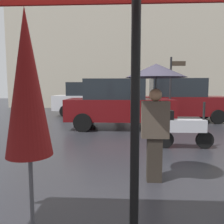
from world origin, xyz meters
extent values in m
plane|color=#26262B|center=(0.00, 0.00, 0.00)|extent=(60.00, 60.00, 0.00)
cylinder|color=black|center=(0.14, -0.94, 1.30)|extent=(0.07, 0.07, 2.59)
cylinder|color=#4C4C51|center=(-0.75, -0.83, 0.54)|extent=(0.04, 0.04, 0.98)
cone|color=maroon|center=(-0.75, -0.83, 1.65)|extent=(0.39, 0.39, 1.23)
cube|color=#2A241E|center=(0.59, 1.10, 0.38)|extent=(0.25, 0.16, 0.76)
cube|color=#473D33|center=(0.59, 1.10, 1.07)|extent=(0.45, 0.20, 0.62)
sphere|color=#936B4C|center=(0.59, 1.10, 1.49)|extent=(0.21, 0.21, 0.21)
cylinder|color=black|center=(0.59, 1.10, 1.62)|extent=(0.02, 0.02, 0.30)
cone|color=#292633|center=(0.59, 1.10, 1.88)|extent=(0.99, 0.99, 0.22)
cylinder|color=black|center=(2.21, 3.25, 0.23)|extent=(0.46, 0.09, 0.46)
cylinder|color=black|center=(1.17, 3.25, 0.23)|extent=(0.46, 0.09, 0.46)
cube|color=silver|center=(1.69, 3.25, 0.61)|extent=(1.04, 0.32, 0.32)
cube|color=black|center=(1.22, 3.25, 0.89)|extent=(0.28, 0.28, 0.24)
cylinder|color=black|center=(2.16, 3.25, 0.96)|extent=(0.06, 0.06, 0.55)
cube|color=#590C0F|center=(-0.07, 6.20, 0.75)|extent=(4.13, 1.70, 0.82)
cube|color=black|center=(-0.27, 6.20, 1.55)|extent=(2.27, 1.57, 0.77)
cylinder|color=black|center=(1.27, 7.06, 0.34)|extent=(0.68, 0.18, 0.68)
cylinder|color=black|center=(1.27, 5.35, 0.34)|extent=(0.68, 0.18, 0.68)
cylinder|color=black|center=(-1.41, 7.06, 0.34)|extent=(0.68, 0.18, 0.68)
cylinder|color=black|center=(-1.41, 5.35, 0.34)|extent=(0.68, 0.18, 0.68)
cube|color=silver|center=(-1.56, 10.12, 0.74)|extent=(4.53, 1.69, 0.82)
cube|color=black|center=(-1.78, 10.12, 1.52)|extent=(2.49, 1.56, 0.74)
cylinder|color=black|center=(-0.08, 10.97, 0.33)|extent=(0.66, 0.18, 0.66)
cylinder|color=black|center=(-0.08, 9.28, 0.33)|extent=(0.66, 0.18, 0.66)
cylinder|color=black|center=(-3.03, 10.97, 0.33)|extent=(0.66, 0.18, 0.66)
cylinder|color=black|center=(-3.03, 9.28, 0.33)|extent=(0.66, 0.18, 0.66)
cube|color=#590C0F|center=(2.83, 8.23, 0.75)|extent=(4.37, 1.72, 0.86)
cube|color=black|center=(2.61, 8.23, 1.60)|extent=(2.41, 1.58, 0.84)
cylinder|color=black|center=(4.25, 9.09, 0.32)|extent=(0.64, 0.18, 0.64)
cylinder|color=black|center=(4.25, 7.38, 0.32)|extent=(0.64, 0.18, 0.64)
cylinder|color=black|center=(1.40, 9.09, 0.32)|extent=(0.64, 0.18, 0.64)
cylinder|color=black|center=(1.40, 7.38, 0.32)|extent=(0.64, 0.18, 0.64)
cylinder|color=black|center=(1.93, 6.39, 1.40)|extent=(0.08, 0.08, 2.79)
cube|color=#33281E|center=(2.21, 6.39, 2.54)|extent=(0.56, 0.04, 0.18)
cube|color=#33281E|center=(1.67, 6.39, 2.24)|extent=(0.52, 0.04, 0.18)
cube|color=#B2A893|center=(0.00, 15.99, 7.97)|extent=(18.10, 2.45, 15.94)
camera|label=1|loc=(0.05, -2.66, 1.61)|focal=36.05mm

